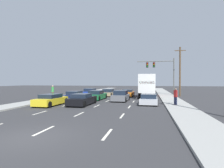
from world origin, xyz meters
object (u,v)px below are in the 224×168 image
Objects in this scene: car_gray at (121,96)px; pedestrian_near_corner at (53,92)px; car_green at (97,95)px; pedestrian_mid_block at (176,97)px; car_tan at (108,93)px; traffic_signal_mast at (158,68)px; car_orange at (128,93)px; car_blue at (90,92)px; utility_pole_mid at (180,71)px; box_truck at (148,85)px; car_silver at (149,99)px; car_black at (82,100)px; car_yellow at (51,100)px; car_navy at (75,96)px.

car_gray is 10.47m from pedestrian_near_corner.
car_green is 11.17m from pedestrian_mid_block.
traffic_signal_mast is (8.65, 4.34, 4.49)m from car_tan.
car_orange is 7.67m from car_gray.
car_blue is at bearing 174.93° from car_orange.
car_orange is 0.53× the size of utility_pole_mid.
car_tan is 3.40m from car_orange.
car_gray reaches higher than car_blue.
box_truck is 1.79× the size of car_silver.
car_orange is at bearing 74.50° from car_black.
utility_pole_mid is 4.62× the size of pedestrian_near_corner.
traffic_signal_mast is 3.98× the size of pedestrian_mid_block.
car_green is 6.14m from car_black.
traffic_signal_mast is at bearing 66.52° from car_gray.
car_orange is at bearing -139.66° from traffic_signal_mast.
pedestrian_near_corner is at bearing -148.54° from car_orange.
car_black is at bearing -75.74° from car_blue.
car_gray is 6.84m from box_truck.
car_orange is (3.40, -0.12, -0.02)m from car_tan.
car_gray reaches higher than car_tan.
traffic_signal_mast is at bearing 34.67° from pedestrian_near_corner.
pedestrian_mid_block is (13.14, -12.13, 0.41)m from car_blue.
car_yellow is 1.12× the size of car_gray.
pedestrian_near_corner is 1.06× the size of pedestrian_mid_block.
utility_pole_mid reaches higher than car_navy.
car_tan is at bearing 76.52° from car_yellow.
box_truck is at bearing -13.77° from car_blue.
car_yellow is at bearing -113.23° from car_green.
traffic_signal_mast is at bearing 50.82° from car_green.
car_yellow is at bearing -135.08° from utility_pole_mid.
car_gray is 2.41× the size of pedestrian_mid_block.
car_blue is at bearing -175.48° from utility_pole_mid.
car_green is 1.13× the size of car_gray.
car_yellow is 0.56× the size of box_truck.
car_green is 8.17m from car_silver.
pedestrian_near_corner reaches higher than car_gray.
box_truck is (3.36, -1.89, 1.48)m from car_orange.
car_gray is at bearing 41.25° from car_yellow.
car_yellow is 0.68× the size of traffic_signal_mast.
pedestrian_near_corner reaches higher than pedestrian_mid_block.
car_black is 1.02× the size of car_silver.
pedestrian_near_corner is 17.48m from pedestrian_mid_block.
box_truck is at bearing 106.98° from pedestrian_mid_block.
car_tan reaches higher than car_yellow.
box_truck is at bearing 17.99° from pedestrian_near_corner.
car_gray is at bearing -113.48° from traffic_signal_mast.
car_orange is 1.06× the size of car_gray.
car_navy is at bearing -136.06° from traffic_signal_mast.
car_yellow is 0.55× the size of utility_pole_mid.
pedestrian_near_corner is at bearing 162.81° from pedestrian_mid_block.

